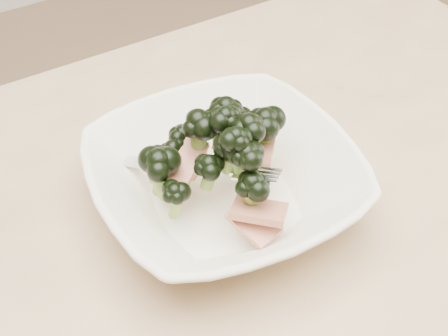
{
  "coord_description": "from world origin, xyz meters",
  "views": [
    {
      "loc": [
        -0.13,
        -0.29,
        1.21
      ],
      "look_at": [
        0.1,
        0.08,
        0.8
      ],
      "focal_mm": 50.0,
      "sensor_mm": 36.0,
      "label": 1
    }
  ],
  "objects": [
    {
      "name": "broccoli_dish",
      "position": [
        0.1,
        0.08,
        0.79
      ],
      "size": [
        0.28,
        0.28,
        0.12
      ],
      "color": "white",
      "rests_on": "dining_table"
    }
  ]
}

